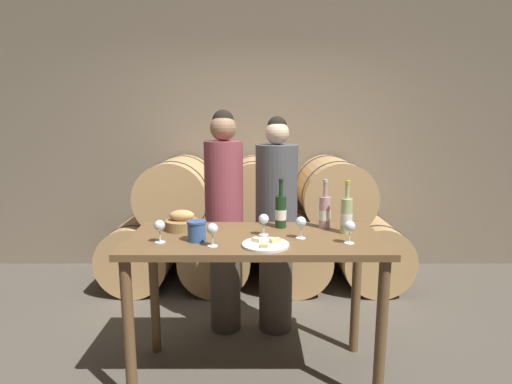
# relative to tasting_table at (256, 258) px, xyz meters

# --- Properties ---
(ground_plane) EXTENTS (10.00, 10.00, 0.00)m
(ground_plane) POSITION_rel_tasting_table_xyz_m (0.00, 0.00, -0.80)
(ground_plane) COLOR #564F44
(stone_wall_back) EXTENTS (10.00, 0.12, 3.20)m
(stone_wall_back) POSITION_rel_tasting_table_xyz_m (0.00, 2.11, 0.80)
(stone_wall_back) COLOR #7F705B
(stone_wall_back) RESTS_ON ground_plane
(barrel_stack) EXTENTS (2.98, 0.90, 1.28)m
(barrel_stack) POSITION_rel_tasting_table_xyz_m (0.00, 1.54, -0.21)
(barrel_stack) COLOR tan
(barrel_stack) RESTS_ON ground_plane
(tasting_table) EXTENTS (1.54, 0.69, 0.94)m
(tasting_table) POSITION_rel_tasting_table_xyz_m (0.00, 0.00, 0.00)
(tasting_table) COLOR brown
(tasting_table) RESTS_ON ground_plane
(person_left) EXTENTS (0.29, 0.29, 1.72)m
(person_left) POSITION_rel_tasting_table_xyz_m (-0.24, 0.61, 0.10)
(person_left) COLOR #4C4238
(person_left) RESTS_ON ground_plane
(person_right) EXTENTS (0.32, 0.32, 1.67)m
(person_right) POSITION_rel_tasting_table_xyz_m (0.16, 0.61, 0.05)
(person_right) COLOR #4C4238
(person_right) RESTS_ON ground_plane
(wine_bottle_red) EXTENTS (0.07, 0.07, 0.32)m
(wine_bottle_red) POSITION_rel_tasting_table_xyz_m (0.17, 0.20, 0.25)
(wine_bottle_red) COLOR #193819
(wine_bottle_red) RESTS_ON tasting_table
(wine_bottle_white) EXTENTS (0.07, 0.07, 0.33)m
(wine_bottle_white) POSITION_rel_tasting_table_xyz_m (0.57, 0.07, 0.26)
(wine_bottle_white) COLOR #ADBC7F
(wine_bottle_white) RESTS_ON tasting_table
(wine_bottle_rose) EXTENTS (0.07, 0.07, 0.32)m
(wine_bottle_rose) POSITION_rel_tasting_table_xyz_m (0.46, 0.19, 0.25)
(wine_bottle_rose) COLOR #BC8E93
(wine_bottle_rose) RESTS_ON tasting_table
(blue_crock) EXTENTS (0.11, 0.11, 0.12)m
(blue_crock) POSITION_rel_tasting_table_xyz_m (-0.34, -0.09, 0.21)
(blue_crock) COLOR #335693
(blue_crock) RESTS_ON tasting_table
(bread_basket) EXTENTS (0.22, 0.22, 0.13)m
(bread_basket) POSITION_rel_tasting_table_xyz_m (-0.47, 0.15, 0.19)
(bread_basket) COLOR olive
(bread_basket) RESTS_ON tasting_table
(cheese_plate) EXTENTS (0.27, 0.27, 0.04)m
(cheese_plate) POSITION_rel_tasting_table_xyz_m (0.06, -0.19, 0.15)
(cheese_plate) COLOR white
(cheese_plate) RESTS_ON tasting_table
(wine_glass_far_left) EXTENTS (0.06, 0.06, 0.13)m
(wine_glass_far_left) POSITION_rel_tasting_table_xyz_m (-0.55, -0.13, 0.24)
(wine_glass_far_left) COLOR white
(wine_glass_far_left) RESTS_ON tasting_table
(wine_glass_left) EXTENTS (0.06, 0.06, 0.13)m
(wine_glass_left) POSITION_rel_tasting_table_xyz_m (-0.24, -0.20, 0.24)
(wine_glass_left) COLOR white
(wine_glass_left) RESTS_ON tasting_table
(wine_glass_center) EXTENTS (0.06, 0.06, 0.13)m
(wine_glass_center) POSITION_rel_tasting_table_xyz_m (0.05, 0.02, 0.24)
(wine_glass_center) COLOR white
(wine_glass_center) RESTS_ON tasting_table
(wine_glass_right) EXTENTS (0.06, 0.06, 0.13)m
(wine_glass_right) POSITION_rel_tasting_table_xyz_m (0.27, -0.04, 0.24)
(wine_glass_right) COLOR white
(wine_glass_right) RESTS_ON tasting_table
(wine_glass_far_right) EXTENTS (0.06, 0.06, 0.13)m
(wine_glass_far_right) POSITION_rel_tasting_table_xyz_m (0.54, -0.14, 0.24)
(wine_glass_far_right) COLOR white
(wine_glass_far_right) RESTS_ON tasting_table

